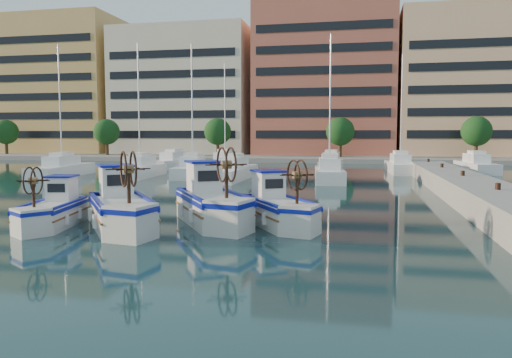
% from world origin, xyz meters
% --- Properties ---
extents(ground, '(300.00, 300.00, 0.00)m').
position_xyz_m(ground, '(0.00, 0.00, 0.00)').
color(ground, '#1B4447').
rests_on(ground, ground).
extents(quay, '(3.00, 60.00, 1.20)m').
position_xyz_m(quay, '(13.00, 8.00, 0.60)').
color(quay, gray).
rests_on(quay, ground).
extents(waterfront, '(180.00, 40.00, 25.60)m').
position_xyz_m(waterfront, '(9.23, 65.04, 11.10)').
color(waterfront, gray).
rests_on(waterfront, ground).
extents(yacht_marina, '(40.12, 22.17, 11.50)m').
position_xyz_m(yacht_marina, '(-2.73, 27.89, 0.53)').
color(yacht_marina, white).
rests_on(yacht_marina, ground).
extents(fishing_boat_a, '(2.39, 4.13, 2.50)m').
position_xyz_m(fishing_boat_a, '(-5.11, -0.40, 0.69)').
color(fishing_boat_a, silver).
rests_on(fishing_boat_a, ground).
extents(fishing_boat_b, '(4.39, 5.04, 3.10)m').
position_xyz_m(fishing_boat_b, '(-2.23, -0.29, 0.86)').
color(fishing_boat_b, silver).
rests_on(fishing_boat_b, ground).
extents(fishing_boat_c, '(4.38, 5.28, 3.22)m').
position_xyz_m(fishing_boat_c, '(0.89, 1.61, 0.89)').
color(fishing_boat_c, silver).
rests_on(fishing_boat_c, ground).
extents(fishing_boat_d, '(3.74, 4.53, 2.76)m').
position_xyz_m(fishing_boat_d, '(3.67, 1.65, 0.76)').
color(fishing_boat_d, silver).
rests_on(fishing_boat_d, ground).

